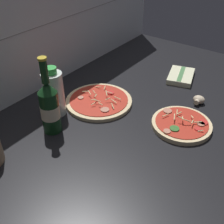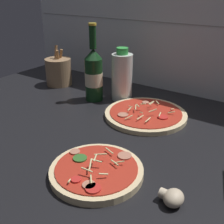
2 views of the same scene
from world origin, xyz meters
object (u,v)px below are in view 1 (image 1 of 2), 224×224
object	(u,v)px
pizza_near	(181,124)
dish_towel	(181,76)
pizza_far	(99,101)
beer_bottle	(50,107)
mushroom_left	(199,100)
oil_bottle	(54,93)

from	to	relation	value
pizza_near	dish_towel	distance (cm)	38.24
pizza_near	pizza_far	bearing A→B (deg)	99.49
beer_bottle	dish_towel	distance (cm)	68.34
mushroom_left	oil_bottle	bearing A→B (deg)	133.12
pizza_near	pizza_far	xyz separation A→B (cm)	(-5.82, 34.81, -0.15)
pizza_far	dish_towel	size ratio (longest dim) A/B	1.45
pizza_far	dish_towel	world-z (taller)	pizza_far
pizza_near	mushroom_left	size ratio (longest dim) A/B	4.36
pizza_near	pizza_far	world-z (taller)	pizza_near
mushroom_left	pizza_far	bearing A→B (deg)	126.03
pizza_far	oil_bottle	bearing A→B (deg)	149.55
beer_bottle	pizza_far	bearing A→B (deg)	-5.93
oil_bottle	mushroom_left	distance (cm)	59.40
beer_bottle	pizza_near	bearing A→B (deg)	-51.31
beer_bottle	mushroom_left	distance (cm)	61.28
pizza_far	beer_bottle	xyz separation A→B (cm)	(-24.06, 2.50, 9.43)
beer_bottle	oil_bottle	xyz separation A→B (cm)	(8.35, 6.74, -1.12)
oil_bottle	dish_towel	size ratio (longest dim) A/B	1.05
pizza_far	dish_towel	bearing A→B (deg)	-24.50
beer_bottle	oil_bottle	distance (cm)	10.78
pizza_near	beer_bottle	bearing A→B (deg)	128.69
pizza_far	mushroom_left	xyz separation A→B (cm)	(24.57, -33.78, 0.80)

